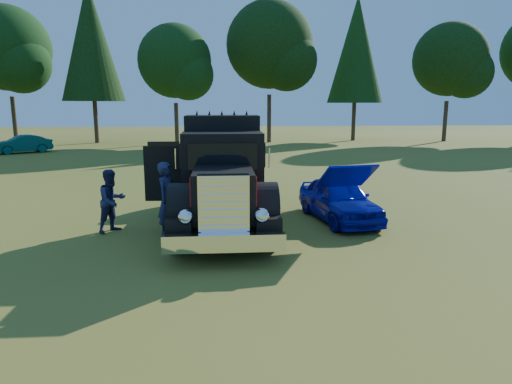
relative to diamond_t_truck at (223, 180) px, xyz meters
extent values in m
plane|color=#405519|center=(0.20, -1.97, -1.28)|extent=(120.00, 120.00, 0.00)
cylinder|color=#2D2116|center=(-17.80, 29.03, 0.70)|extent=(0.36, 0.36, 3.96)
sphere|color=black|center=(-17.80, 29.03, 6.64)|extent=(7.04, 7.04, 7.04)
sphere|color=black|center=(-16.48, 28.15, 5.32)|extent=(4.84, 4.84, 4.84)
cylinder|color=#2D2116|center=(-10.80, 28.53, 1.06)|extent=(0.36, 0.36, 4.68)
cone|color=black|center=(-10.80, 28.53, 7.17)|extent=(5.20, 5.20, 9.75)
cylinder|color=#2D2116|center=(-3.80, 27.53, 0.43)|extent=(0.36, 0.36, 3.42)
sphere|color=black|center=(-3.80, 27.53, 5.56)|extent=(6.08, 6.08, 6.08)
sphere|color=black|center=(-2.66, 26.77, 4.42)|extent=(4.18, 4.18, 4.18)
cylinder|color=#2D2116|center=(4.20, 28.03, 0.79)|extent=(0.36, 0.36, 4.14)
sphere|color=black|center=(4.20, 28.03, 7.00)|extent=(7.36, 7.36, 7.36)
sphere|color=black|center=(5.58, 27.11, 5.62)|extent=(5.06, 5.06, 5.06)
cylinder|color=#2D2116|center=(12.20, 29.53, 0.97)|extent=(0.36, 0.36, 4.50)
cone|color=black|center=(12.20, 29.53, 6.85)|extent=(5.00, 5.00, 9.38)
cylinder|color=#2D2116|center=(20.20, 28.03, 0.52)|extent=(0.36, 0.36, 3.60)
sphere|color=black|center=(20.20, 28.03, 5.92)|extent=(6.40, 6.40, 6.40)
sphere|color=black|center=(21.40, 27.23, 4.72)|extent=(4.40, 4.40, 4.40)
cylinder|color=black|center=(-1.04, -2.08, -0.73)|extent=(0.32, 1.10, 1.10)
cylinder|color=black|center=(1.06, -2.08, -0.73)|extent=(0.32, 1.10, 1.10)
cylinder|color=black|center=(-1.04, 2.72, -0.73)|extent=(0.32, 1.10, 1.10)
cylinder|color=black|center=(1.06, 2.72, -0.73)|extent=(0.32, 1.10, 1.10)
cylinder|color=black|center=(-0.71, 2.72, -0.73)|extent=(0.32, 1.10, 1.10)
cylinder|color=black|center=(0.73, 2.72, -0.73)|extent=(0.32, 1.10, 1.10)
cube|color=black|center=(0.01, 0.52, -0.66)|extent=(1.60, 6.40, 0.28)
cube|color=white|center=(0.01, -3.33, -0.73)|extent=(2.50, 0.22, 0.36)
cube|color=white|center=(0.01, -3.03, -0.03)|extent=(1.05, 0.30, 1.30)
cube|color=black|center=(0.01, -1.98, 0.02)|extent=(1.35, 1.80, 1.10)
cube|color=maroon|center=(-0.68, -1.98, 0.22)|extent=(0.02, 1.80, 0.60)
cube|color=maroon|center=(0.70, -1.98, 0.22)|extent=(0.02, 1.80, 0.60)
cylinder|color=black|center=(-0.94, -2.08, -0.33)|extent=(0.55, 1.24, 1.24)
cylinder|color=black|center=(0.96, -2.08, -0.33)|extent=(0.55, 1.24, 1.24)
sphere|color=white|center=(-0.77, -3.10, -0.23)|extent=(0.32, 0.32, 0.32)
sphere|color=white|center=(0.79, -3.10, -0.23)|extent=(0.32, 0.32, 0.32)
cube|color=black|center=(0.01, -0.43, 0.27)|extent=(2.05, 1.30, 2.10)
cube|color=black|center=(0.01, -1.10, 0.77)|extent=(1.70, 0.05, 0.65)
cube|color=black|center=(0.01, 0.87, 0.47)|extent=(2.05, 1.30, 2.50)
cube|color=black|center=(0.01, 2.52, -0.33)|extent=(2.00, 2.00, 0.35)
cube|color=black|center=(-1.57, 0.19, 0.17)|extent=(1.10, 0.11, 1.50)
cube|color=maroon|center=(-1.57, 0.24, 0.02)|extent=(0.85, 0.06, 0.75)
imported|color=navy|center=(3.34, 0.42, -0.67)|extent=(2.03, 3.77, 1.22)
cube|color=navy|center=(3.05, -1.25, 0.27)|extent=(1.44, 1.14, 0.67)
imported|color=#1E2E46|center=(-1.39, -0.86, -0.33)|extent=(0.68, 0.81, 1.90)
imported|color=#1B2040|center=(-2.90, -0.30, -0.45)|extent=(1.00, 1.02, 1.65)
imported|color=#0A303E|center=(-13.68, 20.29, -0.67)|extent=(3.77, 3.24, 1.23)
camera|label=1|loc=(-0.02, -12.21, 2.03)|focal=32.00mm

